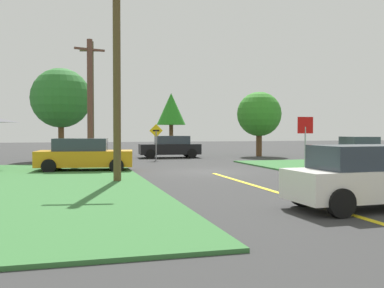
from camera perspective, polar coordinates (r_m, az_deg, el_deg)
name	(u,v)px	position (r m, az deg, el deg)	size (l,w,h in m)	color
ground_plane	(207,172)	(21.73, 1.99, -3.55)	(120.00, 120.00, 0.00)	#333333
lane_stripe_center	(282,194)	(14.32, 11.50, -6.28)	(0.20, 14.00, 0.01)	yellow
stop_sign	(305,133)	(22.53, 14.30, 1.42)	(0.81, 0.08, 2.67)	#9EA0A8
parked_car_near_building	(84,155)	(22.36, -13.66, -1.38)	(4.78, 2.58, 1.62)	orange
car_behind_on_main_road	(367,177)	(12.19, 21.54, -3.99)	(4.29, 2.01, 1.62)	white
car_approaching_junction	(170,147)	(33.06, -2.82, -0.36)	(4.54, 2.35, 1.62)	black
car_on_crossroad	(357,149)	(30.39, 20.40, -0.65)	(2.55, 4.04, 1.62)	white
utility_pole_near	(117,76)	(17.34, -9.60, 8.57)	(1.80, 0.41, 7.90)	brown
utility_pole_mid	(90,101)	(26.64, -12.93, 5.44)	(1.76, 0.63, 7.29)	brown
utility_pole_far	(92,98)	(36.10, -12.73, 5.78)	(1.78, 0.54, 9.01)	brown
direction_sign	(156,138)	(30.10, -4.62, 0.81)	(0.90, 0.11, 2.46)	slate
oak_tree_left	(171,109)	(41.56, -2.69, 4.45)	(2.69, 2.69, 5.52)	brown
pine_tree_center	(61,98)	(31.59, -16.45, 5.64)	(4.03, 4.03, 6.24)	brown
oak_tree_right	(259,114)	(35.33, 8.59, 3.78)	(3.48, 3.48, 5.05)	brown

